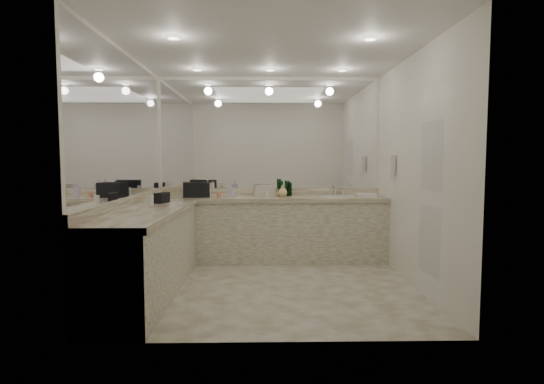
{
  "coord_description": "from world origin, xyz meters",
  "views": [
    {
      "loc": [
        -0.08,
        -4.69,
        1.41
      ],
      "look_at": [
        0.01,
        0.4,
        1.02
      ],
      "focal_mm": 28.0,
      "sensor_mm": 36.0,
      "label": 1
    }
  ],
  "objects_px": {
    "cream_cosmetic_case": "(264,191)",
    "soap_bottle_b": "(231,190)",
    "hand_towel": "(367,195)",
    "sink": "(338,197)",
    "soap_bottle_a": "(208,188)",
    "wall_phone": "(392,165)",
    "soap_bottle_c": "(283,191)",
    "black_toiletry_bag": "(196,190)"
  },
  "relations": [
    {
      "from": "black_toiletry_bag",
      "to": "soap_bottle_b",
      "type": "height_order",
      "value": "black_toiletry_bag"
    },
    {
      "from": "sink",
      "to": "wall_phone",
      "type": "bearing_deg",
      "value": -39.57
    },
    {
      "from": "hand_towel",
      "to": "soap_bottle_b",
      "type": "xyz_separation_m",
      "value": [
        -1.88,
        -0.0,
        0.08
      ]
    },
    {
      "from": "cream_cosmetic_case",
      "to": "soap_bottle_a",
      "type": "relative_size",
      "value": 1.15
    },
    {
      "from": "cream_cosmetic_case",
      "to": "soap_bottle_b",
      "type": "xyz_separation_m",
      "value": [
        -0.45,
        -0.13,
        0.02
      ]
    },
    {
      "from": "cream_cosmetic_case",
      "to": "black_toiletry_bag",
      "type": "bearing_deg",
      "value": 173.58
    },
    {
      "from": "hand_towel",
      "to": "soap_bottle_b",
      "type": "height_order",
      "value": "soap_bottle_b"
    },
    {
      "from": "sink",
      "to": "soap_bottle_b",
      "type": "height_order",
      "value": "soap_bottle_b"
    },
    {
      "from": "soap_bottle_a",
      "to": "soap_bottle_c",
      "type": "relative_size",
      "value": 1.44
    },
    {
      "from": "sink",
      "to": "soap_bottle_c",
      "type": "relative_size",
      "value": 2.66
    },
    {
      "from": "soap_bottle_c",
      "to": "wall_phone",
      "type": "bearing_deg",
      "value": -18.71
    },
    {
      "from": "hand_towel",
      "to": "sink",
      "type": "bearing_deg",
      "value": 168.27
    },
    {
      "from": "wall_phone",
      "to": "soap_bottle_c",
      "type": "relative_size",
      "value": 1.45
    },
    {
      "from": "cream_cosmetic_case",
      "to": "hand_towel",
      "type": "relative_size",
      "value": 1.06
    },
    {
      "from": "soap_bottle_a",
      "to": "black_toiletry_bag",
      "type": "bearing_deg",
      "value": -141.27
    },
    {
      "from": "wall_phone",
      "to": "cream_cosmetic_case",
      "type": "distance_m",
      "value": 1.77
    },
    {
      "from": "hand_towel",
      "to": "soap_bottle_c",
      "type": "bearing_deg",
      "value": 177.59
    },
    {
      "from": "sink",
      "to": "wall_phone",
      "type": "relative_size",
      "value": 1.83
    },
    {
      "from": "wall_phone",
      "to": "hand_towel",
      "type": "distance_m",
      "value": 0.63
    },
    {
      "from": "black_toiletry_bag",
      "to": "soap_bottle_b",
      "type": "distance_m",
      "value": 0.48
    },
    {
      "from": "soap_bottle_b",
      "to": "hand_towel",
      "type": "bearing_deg",
      "value": 0.04
    },
    {
      "from": "cream_cosmetic_case",
      "to": "soap_bottle_b",
      "type": "distance_m",
      "value": 0.47
    },
    {
      "from": "wall_phone",
      "to": "soap_bottle_b",
      "type": "distance_m",
      "value": 2.16
    },
    {
      "from": "cream_cosmetic_case",
      "to": "soap_bottle_b",
      "type": "height_order",
      "value": "soap_bottle_b"
    },
    {
      "from": "sink",
      "to": "soap_bottle_b",
      "type": "xyz_separation_m",
      "value": [
        -1.49,
        -0.08,
        0.1
      ]
    },
    {
      "from": "black_toiletry_bag",
      "to": "cream_cosmetic_case",
      "type": "bearing_deg",
      "value": 6.22
    },
    {
      "from": "sink",
      "to": "hand_towel",
      "type": "height_order",
      "value": "hand_towel"
    },
    {
      "from": "sink",
      "to": "black_toiletry_bag",
      "type": "distance_m",
      "value": 1.97
    },
    {
      "from": "soap_bottle_a",
      "to": "soap_bottle_c",
      "type": "xyz_separation_m",
      "value": [
        1.05,
        -0.09,
        -0.04
      ]
    },
    {
      "from": "cream_cosmetic_case",
      "to": "soap_bottle_c",
      "type": "relative_size",
      "value": 1.65
    },
    {
      "from": "wall_phone",
      "to": "hand_towel",
      "type": "height_order",
      "value": "wall_phone"
    },
    {
      "from": "cream_cosmetic_case",
      "to": "soap_bottle_b",
      "type": "relative_size",
      "value": 1.41
    },
    {
      "from": "cream_cosmetic_case",
      "to": "hand_towel",
      "type": "xyz_separation_m",
      "value": [
        1.43,
        -0.13,
        -0.06
      ]
    },
    {
      "from": "hand_towel",
      "to": "soap_bottle_c",
      "type": "height_order",
      "value": "soap_bottle_c"
    },
    {
      "from": "wall_phone",
      "to": "cream_cosmetic_case",
      "type": "height_order",
      "value": "wall_phone"
    },
    {
      "from": "cream_cosmetic_case",
      "to": "soap_bottle_c",
      "type": "height_order",
      "value": "soap_bottle_c"
    },
    {
      "from": "soap_bottle_a",
      "to": "wall_phone",
      "type": "bearing_deg",
      "value": -12.97
    },
    {
      "from": "sink",
      "to": "wall_phone",
      "type": "height_order",
      "value": "wall_phone"
    },
    {
      "from": "soap_bottle_b",
      "to": "wall_phone",
      "type": "bearing_deg",
      "value": -11.27
    },
    {
      "from": "cream_cosmetic_case",
      "to": "hand_towel",
      "type": "height_order",
      "value": "cream_cosmetic_case"
    },
    {
      "from": "sink",
      "to": "soap_bottle_a",
      "type": "xyz_separation_m",
      "value": [
        -1.82,
        0.06,
        0.12
      ]
    },
    {
      "from": "cream_cosmetic_case",
      "to": "soap_bottle_a",
      "type": "distance_m",
      "value": 0.79
    }
  ]
}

